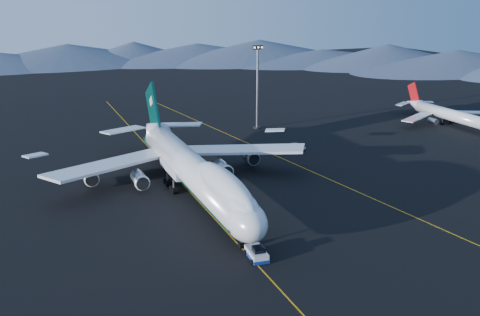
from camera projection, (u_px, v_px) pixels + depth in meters
name	position (u px, v px, depth m)	size (l,w,h in m)	color
ground	(193.00, 195.00, 112.11)	(500.00, 500.00, 0.00)	black
taxiway_line_main	(193.00, 195.00, 112.11)	(0.25, 220.00, 0.01)	#C48D0B
taxiway_line_side	(296.00, 165.00, 131.97)	(0.25, 200.00, 0.01)	#C48D0B
boeing_747	(192.00, 169.00, 110.42)	(59.62, 72.43, 19.37)	silver
pushback_tug	(257.00, 254.00, 85.22)	(3.33, 5.38, 2.25)	silver
second_jet	(448.00, 114.00, 170.89)	(35.40, 40.00, 11.38)	silver
service_van	(297.00, 146.00, 145.06)	(2.48, 5.38, 1.50)	white
floodlight_mast	(257.00, 87.00, 163.85)	(3.16, 2.37, 25.58)	black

